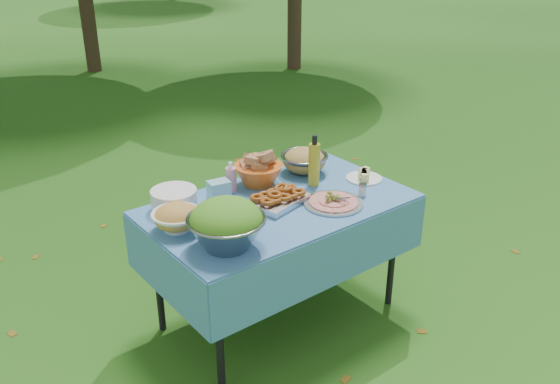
# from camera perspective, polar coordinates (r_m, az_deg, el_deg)

# --- Properties ---
(ground) EXTENTS (80.00, 80.00, 0.00)m
(ground) POSITION_cam_1_polar(r_m,az_deg,el_deg) (3.69, -0.08, -11.76)
(ground) COLOR black
(ground) RESTS_ON ground
(picnic_table) EXTENTS (1.46, 0.86, 0.76)m
(picnic_table) POSITION_cam_1_polar(r_m,az_deg,el_deg) (3.47, -0.09, -6.72)
(picnic_table) COLOR #7CC6EE
(picnic_table) RESTS_ON ground
(salad_bowl) EXTENTS (0.48, 0.48, 0.25)m
(salad_bowl) POSITION_cam_1_polar(r_m,az_deg,el_deg) (2.81, -5.19, -3.09)
(salad_bowl) COLOR gray
(salad_bowl) RESTS_ON picnic_table
(pasta_bowl_white) EXTENTS (0.29, 0.29, 0.14)m
(pasta_bowl_white) POSITION_cam_1_polar(r_m,az_deg,el_deg) (3.03, -9.91, -2.39)
(pasta_bowl_white) COLOR white
(pasta_bowl_white) RESTS_ON picnic_table
(plate_stack) EXTENTS (0.28, 0.28, 0.11)m
(plate_stack) POSITION_cam_1_polar(r_m,az_deg,el_deg) (3.25, -10.15, -0.69)
(plate_stack) COLOR white
(plate_stack) RESTS_ON picnic_table
(wipes_box) EXTENTS (0.13, 0.11, 0.11)m
(wipes_box) POSITION_cam_1_polar(r_m,az_deg,el_deg) (3.33, -5.90, 0.18)
(wipes_box) COLOR #84C4D3
(wipes_box) RESTS_ON picnic_table
(sanitizer_bottle) EXTENTS (0.08, 0.08, 0.18)m
(sanitizer_bottle) POSITION_cam_1_polar(r_m,az_deg,el_deg) (3.40, -4.75, 1.45)
(sanitizer_bottle) COLOR pink
(sanitizer_bottle) RESTS_ON picnic_table
(bread_bowl) EXTENTS (0.34, 0.34, 0.19)m
(bread_bowl) POSITION_cam_1_polar(r_m,az_deg,el_deg) (3.48, -2.09, 2.20)
(bread_bowl) COLOR orange
(bread_bowl) RESTS_ON picnic_table
(pasta_bowl_steel) EXTENTS (0.33, 0.33, 0.15)m
(pasta_bowl_steel) POSITION_cam_1_polar(r_m,az_deg,el_deg) (3.67, 2.36, 3.08)
(pasta_bowl_steel) COLOR gray
(pasta_bowl_steel) RESTS_ON picnic_table
(fried_tray) EXTENTS (0.36, 0.29, 0.07)m
(fried_tray) POSITION_cam_1_polar(r_m,az_deg,el_deg) (3.26, -0.23, -0.57)
(fried_tray) COLOR silver
(fried_tray) RESTS_ON picnic_table
(charcuterie_platter) EXTENTS (0.40, 0.40, 0.08)m
(charcuterie_platter) POSITION_cam_1_polar(r_m,az_deg,el_deg) (3.27, 5.19, -0.57)
(charcuterie_platter) COLOR #A3A5AA
(charcuterie_platter) RESTS_ON picnic_table
(oil_bottle) EXTENTS (0.07, 0.07, 0.31)m
(oil_bottle) POSITION_cam_1_polar(r_m,az_deg,el_deg) (3.47, 3.31, 3.07)
(oil_bottle) COLOR gold
(oil_bottle) RESTS_ON picnic_table
(cheese_plate) EXTENTS (0.23, 0.23, 0.06)m
(cheese_plate) POSITION_cam_1_polar(r_m,az_deg,el_deg) (3.61, 8.12, 1.68)
(cheese_plate) COLOR white
(cheese_plate) RESTS_ON picnic_table
(shaker) EXTENTS (0.06, 0.06, 0.07)m
(shaker) POSITION_cam_1_polar(r_m,az_deg,el_deg) (3.40, 7.95, 0.23)
(shaker) COLOR silver
(shaker) RESTS_ON picnic_table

